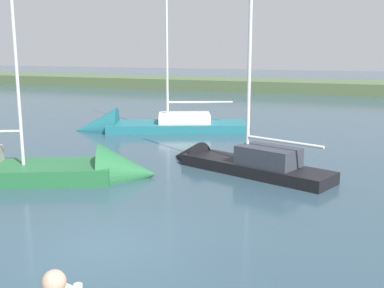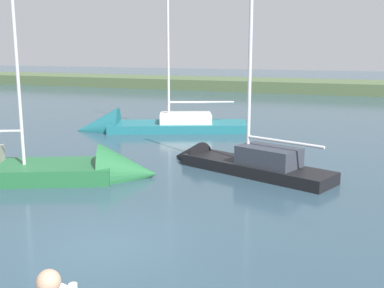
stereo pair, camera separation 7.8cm
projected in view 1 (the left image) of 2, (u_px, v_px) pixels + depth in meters
name	position (u px, v px, depth m)	size (l,w,h in m)	color
ground_plane	(102.00, 247.00, 11.07)	(200.00, 200.00, 0.00)	#2D4756
far_shoreline	(320.00, 92.00, 51.83)	(180.00, 8.00, 2.40)	#4C603D
sailboat_inner_slip	(236.00, 164.00, 18.10)	(7.21, 3.90, 8.48)	black
sailboat_far_left	(143.00, 129.00, 26.92)	(9.98, 6.28, 12.17)	#1E6B75
sailboat_mid_channel	(41.00, 174.00, 16.77)	(9.86, 6.34, 10.40)	#236638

